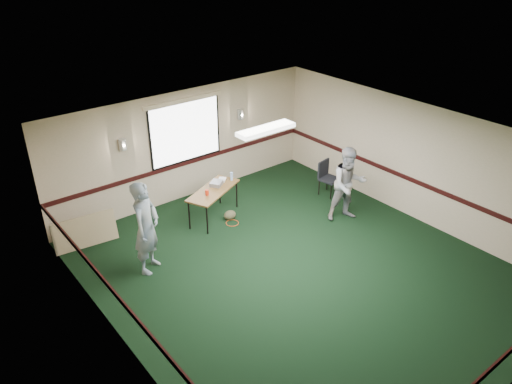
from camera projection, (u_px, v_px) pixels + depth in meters
ground at (297, 270)px, 9.80m from camera, size 8.00×8.00×0.00m
room_shell at (232, 162)px, 10.53m from camera, size 8.00×8.02×8.00m
folding_table at (213, 192)px, 11.27m from camera, size 1.56×1.14×0.73m
projector at (216, 183)px, 11.42m from camera, size 0.37×0.36×0.10m
game_console at (222, 180)px, 11.64m from camera, size 0.26×0.26×0.05m
red_cup at (207, 192)px, 11.00m from camera, size 0.08×0.08×0.13m
water_bottle at (232, 176)px, 11.62m from camera, size 0.06×0.06×0.21m
duffel_bag at (230, 215)px, 11.47m from camera, size 0.37×0.33×0.21m
cable_coil at (232, 223)px, 11.35m from camera, size 0.32×0.32×0.02m
folded_table at (85, 232)px, 10.42m from camera, size 1.32×0.35×0.67m
conference_chair at (327, 175)px, 12.41m from camera, size 0.49×0.51×0.87m
person_left at (146, 228)px, 9.41m from camera, size 0.82×0.77×1.89m
person_right at (348, 184)px, 11.16m from camera, size 1.04×0.94×1.75m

